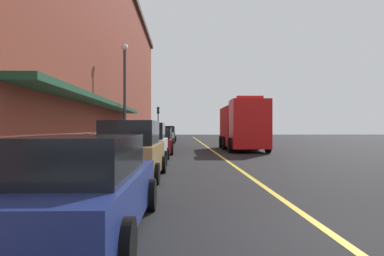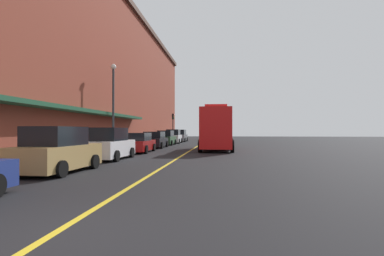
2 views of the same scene
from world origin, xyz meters
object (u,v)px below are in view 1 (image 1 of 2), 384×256
object	(u,v)px
parked_car_1	(132,152)
street_lamp_left	(125,86)
traffic_light_near	(158,117)
parked_car_4	(160,139)
parked_car_2	(147,144)
fire_truck	(242,126)
parked_car_0	(84,188)
parking_meter_3	(157,133)
parking_meter_2	(86,147)
parking_meter_0	(118,141)
parked_car_6	(166,135)
parked_car_7	(168,134)
parked_car_3	(157,142)
parking_meter_1	(149,134)
parked_car_5	(164,137)

from	to	relation	value
parked_car_1	street_lamp_left	xyz separation A→B (m)	(-1.98, 11.06, 3.52)
street_lamp_left	traffic_light_near	bearing A→B (deg)	88.41
parked_car_4	parked_car_2	bearing A→B (deg)	179.64
fire_truck	parked_car_0	bearing A→B (deg)	-16.23
parked_car_4	parking_meter_3	world-z (taller)	parked_car_4
parking_meter_2	parking_meter_3	distance (m)	34.28
parking_meter_0	parked_car_6	bearing A→B (deg)	86.46
parked_car_0	parked_car_7	distance (m)	39.46
parked_car_3	parked_car_4	xyz separation A→B (m)	(-0.12, 6.05, 0.03)
parked_car_7	parking_meter_2	bearing A→B (deg)	177.10
parking_meter_1	parking_meter_3	distance (m)	12.36
fire_truck	parking_meter_0	distance (m)	12.02
fire_truck	street_lamp_left	bearing A→B (deg)	-67.25
parked_car_1	fire_truck	distance (m)	15.77
parked_car_6	traffic_light_near	size ratio (longest dim) A/B	1.02
parked_car_1	fire_truck	xyz separation A→B (m)	(6.26, 14.44, 0.93)
parked_car_4	parked_car_5	world-z (taller)	parked_car_5
street_lamp_left	parked_car_0	bearing A→B (deg)	-83.07
parked_car_4	fire_truck	size ratio (longest dim) A/B	0.55
parked_car_6	street_lamp_left	size ratio (longest dim) A/B	0.63
parking_meter_1	traffic_light_near	distance (m)	13.60
parked_car_1	parked_car_4	xyz separation A→B (m)	(-0.03, 17.13, -0.11)
parked_car_4	parked_car_6	bearing A→B (deg)	-0.85
parking_meter_2	parked_car_3	bearing A→B (deg)	82.72
parked_car_1	parked_car_3	distance (m)	11.08
parked_car_6	parked_car_1	bearing A→B (deg)	178.19
parked_car_5	parking_meter_1	distance (m)	1.85
parking_meter_1	parking_meter_3	world-z (taller)	same
parking_meter_0	parking_meter_1	bearing A→B (deg)	90.00
parked_car_3	parking_meter_3	xyz separation A→B (m)	(-1.46, 22.81, 0.32)
parking_meter_2	traffic_light_near	world-z (taller)	traffic_light_near
parked_car_1	parked_car_4	world-z (taller)	parked_car_1
parked_car_2	traffic_light_near	bearing A→B (deg)	2.94
parked_car_2	parking_meter_0	bearing A→B (deg)	99.77
parked_car_7	fire_truck	world-z (taller)	fire_truck
street_lamp_left	parked_car_5	bearing A→B (deg)	80.54
street_lamp_left	parking_meter_0	bearing A→B (deg)	-84.17
parking_meter_0	parked_car_2	bearing A→B (deg)	9.41
parked_car_7	street_lamp_left	bearing A→B (deg)	174.33
parking_meter_1	street_lamp_left	distance (m)	11.00
parked_car_7	parking_meter_1	xyz separation A→B (m)	(-1.43, -11.85, 0.19)
parking_meter_2	parked_car_7	bearing A→B (deg)	87.57
parked_car_3	parking_meter_3	world-z (taller)	parked_car_3
parked_car_7	parking_meter_0	world-z (taller)	parked_car_7
parked_car_7	street_lamp_left	xyz separation A→B (m)	(-2.03, -22.31, 3.53)
fire_truck	parking_meter_1	world-z (taller)	fire_truck
parked_car_1	parked_car_6	world-z (taller)	parked_car_1
parked_car_3	parked_car_5	bearing A→B (deg)	-1.33
parked_car_4	parked_car_7	xyz separation A→B (m)	(0.08, 16.25, 0.10)
parked_car_2	parked_car_5	xyz separation A→B (m)	(-0.04, 17.35, -0.07)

